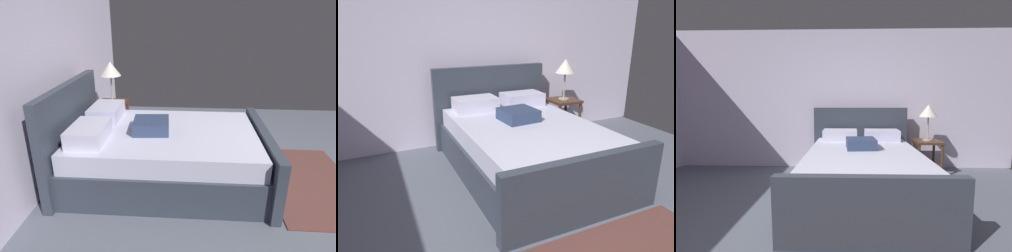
# 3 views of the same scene
# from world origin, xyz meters

# --- Properties ---
(ground_plane) EXTENTS (6.35, 6.14, 0.02)m
(ground_plane) POSITION_xyz_m (0.00, 0.00, -0.01)
(ground_plane) COLOR slate
(wall_back) EXTENTS (6.47, 0.12, 2.58)m
(wall_back) POSITION_xyz_m (0.00, 3.13, 1.29)
(wall_back) COLOR silver
(wall_back) RESTS_ON ground
(bed) EXTENTS (1.67, 2.34, 1.16)m
(bed) POSITION_xyz_m (0.33, 1.82, 0.34)
(bed) COLOR #373E4B
(bed) RESTS_ON ground
(nightstand_right) EXTENTS (0.44, 0.44, 0.60)m
(nightstand_right) POSITION_xyz_m (1.49, 2.67, 0.40)
(nightstand_right) COLOR #533423
(nightstand_right) RESTS_ON ground
(table_lamp_right) EXTENTS (0.31, 0.31, 0.62)m
(table_lamp_right) POSITION_xyz_m (1.49, 2.67, 1.10)
(table_lamp_right) COLOR #B7B293
(table_lamp_right) RESTS_ON nightstand_right
(area_rug) EXTENTS (1.76, 1.03, 0.01)m
(area_rug) POSITION_xyz_m (0.33, 0.02, 0.01)
(area_rug) COLOR brown
(area_rug) RESTS_ON ground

